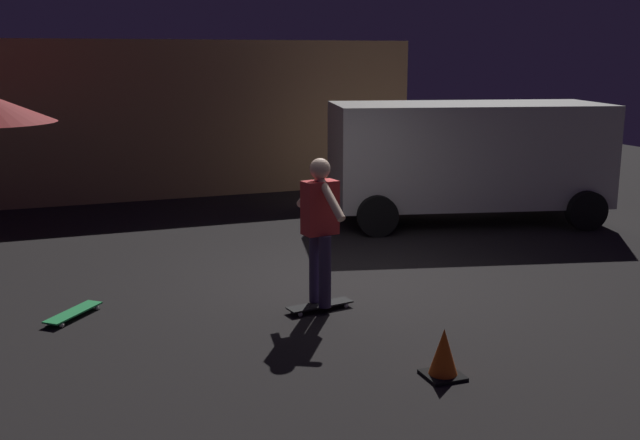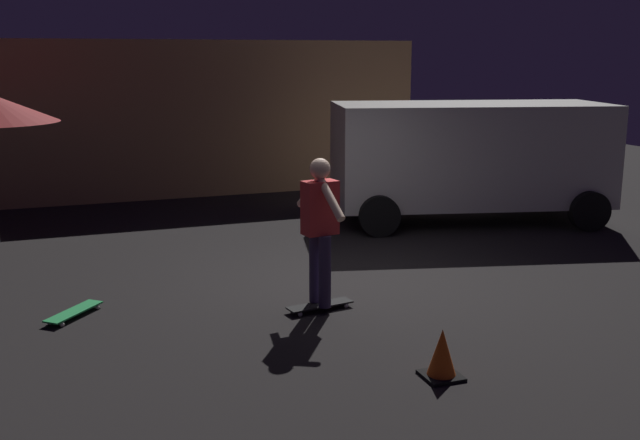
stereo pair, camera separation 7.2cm
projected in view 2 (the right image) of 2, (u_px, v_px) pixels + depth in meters
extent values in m
plane|color=black|center=(355.00, 282.00, 9.55)|extent=(28.00, 28.00, 0.00)
cube|color=#AD7F56|center=(150.00, 113.00, 16.72)|extent=(10.70, 4.44, 3.13)
cube|color=silver|center=(470.00, 153.00, 12.86)|extent=(4.92, 2.94, 1.70)
cube|color=black|center=(598.00, 131.00, 13.02)|extent=(0.48, 1.71, 0.64)
cylinder|color=black|center=(541.00, 190.00, 14.19)|extent=(0.69, 0.37, 0.66)
cylinder|color=black|center=(589.00, 211.00, 12.26)|extent=(0.69, 0.37, 0.66)
cylinder|color=black|center=(359.00, 193.00, 13.81)|extent=(0.69, 0.37, 0.66)
cylinder|color=black|center=(379.00, 216.00, 11.89)|extent=(0.69, 0.37, 0.66)
cube|color=black|center=(320.00, 305.00, 8.50)|extent=(0.80, 0.32, 0.02)
sphere|color=silver|center=(339.00, 301.00, 8.72)|extent=(0.05, 0.05, 0.05)
sphere|color=silver|center=(346.00, 306.00, 8.58)|extent=(0.05, 0.05, 0.05)
sphere|color=silver|center=(293.00, 310.00, 8.44)|extent=(0.05, 0.05, 0.05)
sphere|color=silver|center=(300.00, 314.00, 8.29)|extent=(0.05, 0.05, 0.05)
cube|color=green|center=(74.00, 312.00, 8.28)|extent=(0.66, 0.72, 0.02)
sphere|color=silver|center=(62.00, 324.00, 7.98)|extent=(0.05, 0.05, 0.05)
sphere|color=silver|center=(49.00, 322.00, 8.04)|extent=(0.05, 0.05, 0.05)
sphere|color=silver|center=(97.00, 307.00, 8.53)|extent=(0.05, 0.05, 0.05)
sphere|color=silver|center=(85.00, 305.00, 8.59)|extent=(0.05, 0.05, 0.05)
cylinder|color=#382D4C|center=(315.00, 267.00, 8.50)|extent=(0.14, 0.14, 0.82)
cylinder|color=#382D4C|center=(325.00, 272.00, 8.31)|extent=(0.14, 0.14, 0.82)
cube|color=red|center=(320.00, 208.00, 8.25)|extent=(0.41, 0.28, 0.60)
sphere|color=beige|center=(320.00, 169.00, 8.16)|extent=(0.23, 0.23, 0.23)
cylinder|color=beige|center=(310.00, 191.00, 8.41)|extent=(0.17, 0.55, 0.46)
cylinder|color=beige|center=(330.00, 198.00, 8.03)|extent=(0.17, 0.55, 0.46)
cube|color=black|center=(441.00, 376.00, 6.74)|extent=(0.34, 0.34, 0.03)
cone|color=#EA5914|center=(442.00, 353.00, 6.69)|extent=(0.28, 0.28, 0.46)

